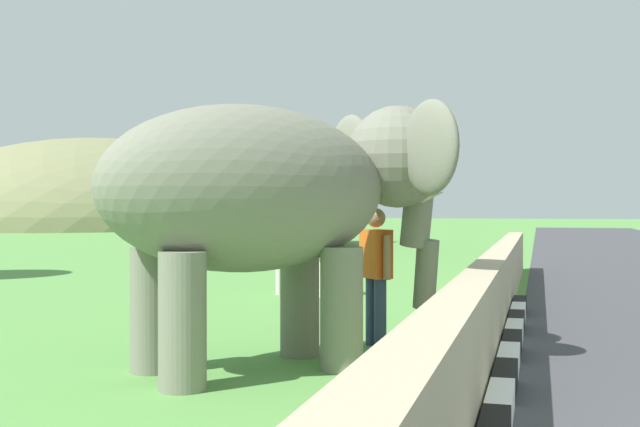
% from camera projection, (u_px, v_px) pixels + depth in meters
% --- Properties ---
extents(barrier_parapet, '(28.00, 0.36, 1.00)m').
position_uv_depth(barrier_parapet, '(472.00, 335.00, 7.08)').
color(barrier_parapet, tan).
rests_on(barrier_parapet, ground_plane).
extents(elephant, '(3.85, 3.82, 2.82)m').
position_uv_depth(elephant, '(279.00, 192.00, 8.03)').
color(elephant, slate).
rests_on(elephant, ground_plane).
extents(person_handler, '(0.52, 0.48, 1.66)m').
position_uv_depth(person_handler, '(376.00, 269.00, 9.26)').
color(person_handler, navy).
rests_on(person_handler, ground_plane).
extents(bus_red, '(9.37, 2.71, 3.50)m').
position_uv_depth(bus_red, '(294.00, 197.00, 31.86)').
color(bus_red, '#B21E1E').
rests_on(bus_red, ground_plane).
extents(cow_near, '(0.79, 1.92, 1.23)m').
position_uv_depth(cow_near, '(302.00, 249.00, 14.70)').
color(cow_near, beige).
rests_on(cow_near, ground_plane).
extents(hill_east, '(37.86, 30.29, 15.17)m').
position_uv_depth(hill_east, '(108.00, 226.00, 67.85)').
color(hill_east, '#777951').
rests_on(hill_east, ground_plane).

